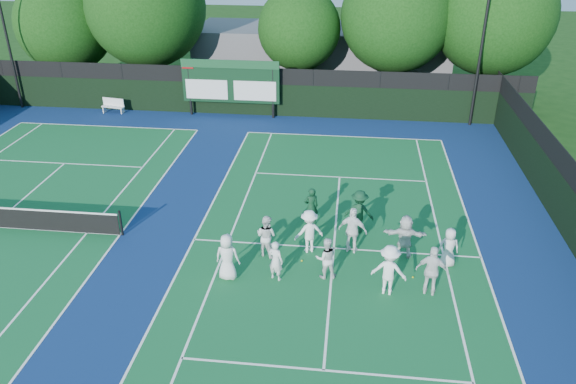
# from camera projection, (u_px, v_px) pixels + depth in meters

# --- Properties ---
(ground) EXTENTS (120.00, 120.00, 0.00)m
(ground) POSITION_uv_depth(u_px,v_px,m) (333.00, 263.00, 20.57)
(ground) COLOR #15390F
(ground) RESTS_ON ground
(court_apron) EXTENTS (34.00, 32.00, 0.01)m
(court_apron) POSITION_uv_depth(u_px,v_px,m) (181.00, 239.00, 22.08)
(court_apron) COLOR navy
(court_apron) RESTS_ON ground
(near_court) EXTENTS (11.05, 23.85, 0.01)m
(near_court) POSITION_uv_depth(u_px,v_px,m) (334.00, 248.00, 21.45)
(near_court) COLOR #135D2E
(near_court) RESTS_ON ground
(back_fence) EXTENTS (34.00, 0.08, 3.00)m
(back_fence) POSITION_uv_depth(u_px,v_px,m) (248.00, 94.00, 34.76)
(back_fence) COLOR black
(back_fence) RESTS_ON ground
(scoreboard) EXTENTS (6.00, 0.21, 3.55)m
(scoreboard) POSITION_uv_depth(u_px,v_px,m) (230.00, 82.00, 34.12)
(scoreboard) COLOR black
(scoreboard) RESTS_ON ground
(clubhouse) EXTENTS (18.00, 6.00, 4.00)m
(clubhouse) POSITION_uv_depth(u_px,v_px,m) (321.00, 55.00, 41.14)
(clubhouse) COLOR #5E5E63
(clubhouse) RESTS_ON ground
(light_pole_left) EXTENTS (1.20, 0.30, 10.12)m
(light_pole_left) POSITION_uv_depth(u_px,v_px,m) (0.00, 7.00, 33.82)
(light_pole_left) COLOR black
(light_pole_left) RESTS_ON ground
(light_pole_right) EXTENTS (1.20, 0.30, 10.12)m
(light_pole_right) POSITION_uv_depth(u_px,v_px,m) (486.00, 17.00, 30.85)
(light_pole_right) COLOR black
(light_pole_right) RESTS_ON ground
(bench) EXTENTS (1.53, 0.65, 0.94)m
(bench) POSITION_uv_depth(u_px,v_px,m) (113.00, 105.00, 35.48)
(bench) COLOR silver
(bench) RESTS_ON ground
(tree_a) EXTENTS (6.42, 6.42, 7.89)m
(tree_a) POSITION_uv_depth(u_px,v_px,m) (67.00, 26.00, 37.85)
(tree_a) COLOR black
(tree_a) RESTS_ON ground
(tree_b) EXTENTS (7.79, 7.79, 9.78)m
(tree_b) POSITION_uv_depth(u_px,v_px,m) (149.00, 10.00, 36.71)
(tree_b) COLOR black
(tree_b) RESTS_ON ground
(tree_c) EXTENTS (5.33, 5.33, 7.39)m
(tree_c) POSITION_uv_depth(u_px,v_px,m) (302.00, 31.00, 36.16)
(tree_c) COLOR black
(tree_c) RESTS_ON ground
(tree_d) EXTENTS (7.00, 7.00, 9.11)m
(tree_d) POSITION_uv_depth(u_px,v_px,m) (399.00, 19.00, 35.14)
(tree_d) COLOR black
(tree_d) RESTS_ON ground
(tree_e) EXTENTS (7.38, 7.38, 9.49)m
(tree_e) POSITION_uv_depth(u_px,v_px,m) (496.00, 18.00, 34.45)
(tree_e) COLOR black
(tree_e) RESTS_ON ground
(tennis_ball_0) EXTENTS (0.07, 0.07, 0.07)m
(tennis_ball_0) POSITION_uv_depth(u_px,v_px,m) (302.00, 261.00, 20.65)
(tennis_ball_0) COLOR yellow
(tennis_ball_0) RESTS_ON ground
(tennis_ball_2) EXTENTS (0.07, 0.07, 0.07)m
(tennis_ball_2) POSITION_uv_depth(u_px,v_px,m) (404.00, 278.00, 19.69)
(tennis_ball_2) COLOR yellow
(tennis_ball_2) RESTS_ON ground
(tennis_ball_4) EXTENTS (0.07, 0.07, 0.07)m
(tennis_ball_4) POSITION_uv_depth(u_px,v_px,m) (301.00, 233.00, 22.41)
(tennis_ball_4) COLOR yellow
(tennis_ball_4) RESTS_ON ground
(tennis_ball_5) EXTENTS (0.07, 0.07, 0.07)m
(tennis_ball_5) POSITION_uv_depth(u_px,v_px,m) (413.00, 277.00, 19.73)
(tennis_ball_5) COLOR yellow
(tennis_ball_5) RESTS_ON ground
(player_front_0) EXTENTS (0.89, 0.62, 1.74)m
(player_front_0) POSITION_uv_depth(u_px,v_px,m) (227.00, 257.00, 19.36)
(player_front_0) COLOR white
(player_front_0) RESTS_ON ground
(player_front_1) EXTENTS (0.66, 0.56, 1.53)m
(player_front_1) POSITION_uv_depth(u_px,v_px,m) (276.00, 261.00, 19.36)
(player_front_1) COLOR white
(player_front_1) RESTS_ON ground
(player_front_2) EXTENTS (0.86, 0.73, 1.56)m
(player_front_2) POSITION_uv_depth(u_px,v_px,m) (326.00, 258.00, 19.47)
(player_front_2) COLOR silver
(player_front_2) RESTS_ON ground
(player_front_3) EXTENTS (1.29, 0.90, 1.83)m
(player_front_3) POSITION_uv_depth(u_px,v_px,m) (389.00, 270.00, 18.59)
(player_front_3) COLOR white
(player_front_3) RESTS_ON ground
(player_front_4) EXTENTS (1.14, 0.66, 1.83)m
(player_front_4) POSITION_uv_depth(u_px,v_px,m) (432.00, 271.00, 18.54)
(player_front_4) COLOR white
(player_front_4) RESTS_ON ground
(player_back_0) EXTENTS (1.00, 0.91, 1.66)m
(player_back_0) POSITION_uv_depth(u_px,v_px,m) (266.00, 236.00, 20.69)
(player_back_0) COLOR silver
(player_back_0) RESTS_ON ground
(player_back_1) EXTENTS (1.28, 1.04, 1.73)m
(player_back_1) POSITION_uv_depth(u_px,v_px,m) (309.00, 231.00, 20.91)
(player_back_1) COLOR white
(player_back_1) RESTS_ON ground
(player_back_2) EXTENTS (1.16, 0.71, 1.85)m
(player_back_2) POSITION_uv_depth(u_px,v_px,m) (353.00, 230.00, 20.85)
(player_back_2) COLOR white
(player_back_2) RESTS_ON ground
(player_back_3) EXTENTS (1.61, 0.57, 1.72)m
(player_back_3) POSITION_uv_depth(u_px,v_px,m) (405.00, 237.00, 20.59)
(player_back_3) COLOR silver
(player_back_3) RESTS_ON ground
(player_back_4) EXTENTS (0.78, 0.54, 1.52)m
(player_back_4) POSITION_uv_depth(u_px,v_px,m) (449.00, 247.00, 20.11)
(player_back_4) COLOR silver
(player_back_4) RESTS_ON ground
(coach_left) EXTENTS (0.70, 0.58, 1.66)m
(coach_left) POSITION_uv_depth(u_px,v_px,m) (311.00, 207.00, 22.72)
(coach_left) COLOR #0E331C
(coach_left) RESTS_ON ground
(coach_right) EXTENTS (1.27, 0.85, 1.82)m
(coach_right) POSITION_uv_depth(u_px,v_px,m) (359.00, 212.00, 22.18)
(coach_right) COLOR #0F371F
(coach_right) RESTS_ON ground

